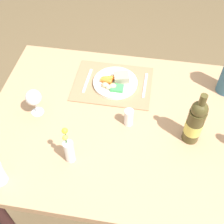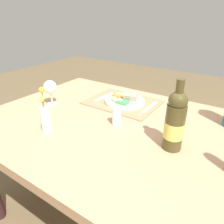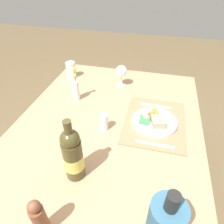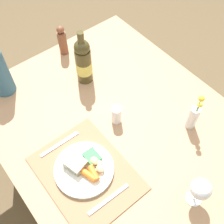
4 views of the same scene
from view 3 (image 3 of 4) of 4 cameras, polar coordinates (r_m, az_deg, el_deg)
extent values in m
plane|color=brown|center=(1.71, -0.84, -21.25)|extent=(8.00, 8.00, 0.00)
cube|color=tan|center=(1.17, -1.14, -3.93)|extent=(1.37, 1.05, 0.05)
cylinder|color=#351B1B|center=(1.84, 16.92, -2.07)|extent=(0.07, 0.07, 0.66)
cylinder|color=#351B1B|center=(1.95, -8.93, 1.76)|extent=(0.07, 0.07, 0.66)
cube|color=#936F4E|center=(1.19, 11.97, -2.62)|extent=(0.44, 0.34, 0.01)
cylinder|color=white|center=(1.17, 11.93, -2.65)|extent=(0.25, 0.25, 0.02)
cube|color=gray|center=(1.13, 12.95, -2.72)|extent=(0.10, 0.09, 0.04)
cylinder|color=orange|center=(1.18, 12.51, -0.69)|extent=(0.08, 0.05, 0.03)
cylinder|color=orange|center=(1.19, 11.52, -0.23)|extent=(0.07, 0.04, 0.03)
ellipsoid|color=#DBC37F|center=(1.16, 9.62, -1.26)|extent=(0.04, 0.03, 0.03)
ellipsoid|color=#CFB286|center=(1.18, 9.23, -0.64)|extent=(0.03, 0.03, 0.02)
ellipsoid|color=tan|center=(1.19, 9.96, 0.03)|extent=(0.04, 0.03, 0.03)
cube|color=#3A964D|center=(1.14, 9.14, -2.21)|extent=(0.07, 0.06, 0.02)
cube|color=silver|center=(1.05, 11.98, -8.93)|extent=(0.02, 0.20, 0.00)
cube|color=silver|center=(1.30, 12.31, 1.73)|extent=(0.02, 0.20, 0.00)
cylinder|color=silver|center=(1.62, -11.55, 11.65)|extent=(0.07, 0.07, 0.12)
cylinder|color=silver|center=(1.63, -11.44, 10.90)|extent=(0.07, 0.07, 0.07)
cylinder|color=white|center=(1.09, -2.33, -2.88)|extent=(0.05, 0.05, 0.10)
cylinder|color=#433C1D|center=(0.86, -10.84, -13.04)|extent=(0.08, 0.08, 0.20)
sphere|color=#433C1D|center=(0.77, -11.87, -7.51)|extent=(0.08, 0.08, 0.08)
cylinder|color=#433C1D|center=(0.74, -12.33, -4.95)|extent=(0.03, 0.03, 0.08)
cylinder|color=#D9CD5A|center=(0.87, -10.76, -13.46)|extent=(0.08, 0.08, 0.07)
cylinder|color=silver|center=(1.33, -10.18, 5.98)|extent=(0.05, 0.05, 0.13)
cylinder|color=#3F7233|center=(1.33, -10.13, 6.88)|extent=(0.00, 0.00, 0.17)
sphere|color=#F3E349|center=(1.28, -10.56, 10.17)|extent=(0.02, 0.02, 0.02)
cylinder|color=#3F7233|center=(1.31, -10.10, 7.61)|extent=(0.00, 0.00, 0.22)
sphere|color=yellow|center=(1.26, -10.64, 11.83)|extent=(0.03, 0.03, 0.03)
cylinder|color=brown|center=(0.79, -19.67, -26.90)|extent=(0.05, 0.05, 0.14)
sphere|color=brown|center=(0.71, -21.31, -23.73)|extent=(0.04, 0.04, 0.04)
cylinder|color=white|center=(1.50, 2.55, 7.66)|extent=(0.06, 0.06, 0.00)
cylinder|color=white|center=(1.48, 2.59, 8.96)|extent=(0.01, 0.01, 0.07)
sphere|color=white|center=(1.44, 2.67, 11.51)|extent=(0.08, 0.08, 0.08)
cylinder|color=black|center=(0.56, 16.74, -23.24)|extent=(0.04, 0.04, 0.06)
camera|label=1|loc=(1.43, -62.76, 41.22)|focal=47.29mm
camera|label=2|loc=(1.11, -60.74, 6.97)|focal=33.87mm
camera|label=4|loc=(1.40, 35.35, 48.13)|focal=44.29mm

